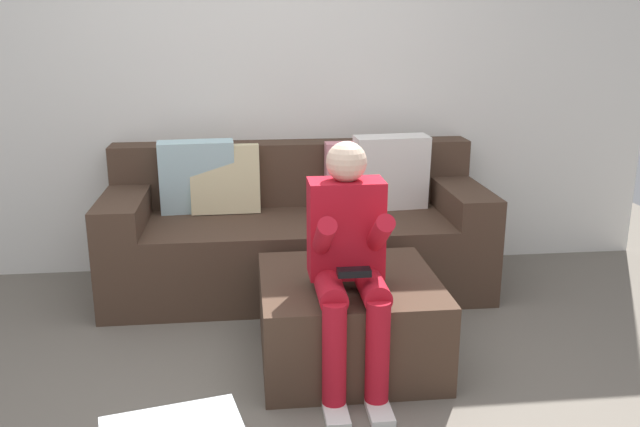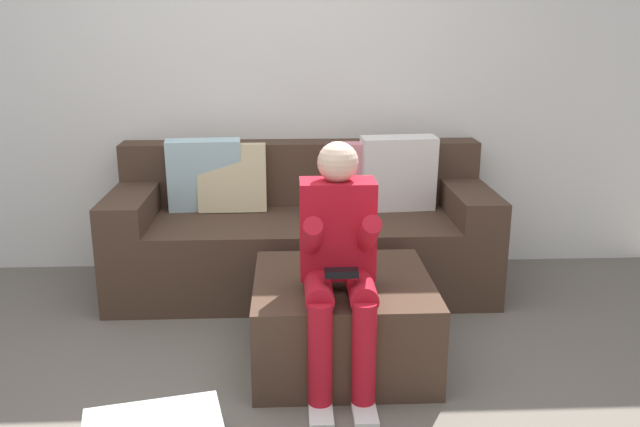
# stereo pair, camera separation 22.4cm
# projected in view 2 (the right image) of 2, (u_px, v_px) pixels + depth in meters

# --- Properties ---
(wall_back) EXTENTS (5.24, 0.10, 2.73)m
(wall_back) POSITION_uv_depth(u_px,v_px,m) (265.00, 58.00, 4.25)
(wall_back) COLOR silver
(wall_back) RESTS_ON ground_plane
(couch_sectional) EXTENTS (2.25, 0.87, 0.92)m
(couch_sectional) POSITION_uv_depth(u_px,v_px,m) (303.00, 231.00, 4.14)
(couch_sectional) COLOR #473326
(couch_sectional) RESTS_ON ground_plane
(ottoman) EXTENTS (0.83, 0.81, 0.42)m
(ottoman) POSITION_uv_depth(u_px,v_px,m) (342.00, 320.00, 3.22)
(ottoman) COLOR #473326
(ottoman) RESTS_ON ground_plane
(person_seated) EXTENTS (0.33, 0.58, 1.09)m
(person_seated) POSITION_uv_depth(u_px,v_px,m) (339.00, 256.00, 2.92)
(person_seated) COLOR red
(person_seated) RESTS_ON ground_plane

